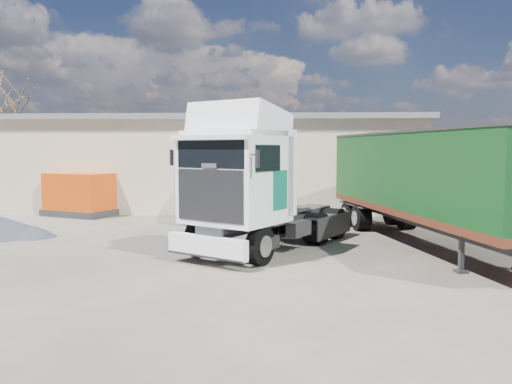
{
  "coord_description": "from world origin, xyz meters",
  "views": [
    {
      "loc": [
        1.51,
        -15.6,
        3.5
      ],
      "look_at": [
        0.55,
        3.0,
        1.87
      ],
      "focal_mm": 35.0,
      "sensor_mm": 36.0,
      "label": 1
    }
  ],
  "objects_px": {
    "tractor_unit": "(252,191)",
    "box_trailer": "(424,176)",
    "bare_tree": "(12,87)",
    "panel_van": "(202,199)",
    "orange_skip": "(80,197)"
  },
  "relations": [
    {
      "from": "bare_tree",
      "to": "box_trailer",
      "type": "relative_size",
      "value": 0.76
    },
    {
      "from": "bare_tree",
      "to": "panel_van",
      "type": "distance_m",
      "value": 20.44
    },
    {
      "from": "box_trailer",
      "to": "panel_van",
      "type": "xyz_separation_m",
      "value": [
        -9.03,
        6.09,
        -1.47
      ]
    },
    {
      "from": "tractor_unit",
      "to": "box_trailer",
      "type": "distance_m",
      "value": 6.35
    },
    {
      "from": "box_trailer",
      "to": "panel_van",
      "type": "bearing_deg",
      "value": 133.8
    },
    {
      "from": "bare_tree",
      "to": "tractor_unit",
      "type": "height_order",
      "value": "bare_tree"
    },
    {
      "from": "tractor_unit",
      "to": "box_trailer",
      "type": "relative_size",
      "value": 0.6
    },
    {
      "from": "bare_tree",
      "to": "orange_skip",
      "type": "distance_m",
      "value": 15.28
    },
    {
      "from": "panel_van",
      "to": "orange_skip",
      "type": "bearing_deg",
      "value": 158.8
    },
    {
      "from": "panel_van",
      "to": "tractor_unit",
      "type": "bearing_deg",
      "value": -81.34
    },
    {
      "from": "box_trailer",
      "to": "orange_skip",
      "type": "relative_size",
      "value": 3.07
    },
    {
      "from": "bare_tree",
      "to": "box_trailer",
      "type": "height_order",
      "value": "bare_tree"
    },
    {
      "from": "tractor_unit",
      "to": "panel_van",
      "type": "bearing_deg",
      "value": 141.41
    },
    {
      "from": "panel_van",
      "to": "orange_skip",
      "type": "relative_size",
      "value": 1.26
    },
    {
      "from": "orange_skip",
      "to": "panel_van",
      "type": "bearing_deg",
      "value": 12.4
    }
  ]
}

